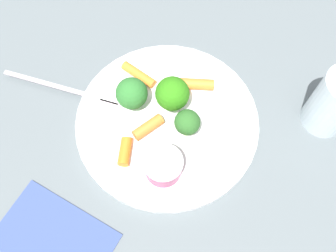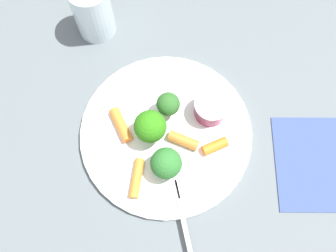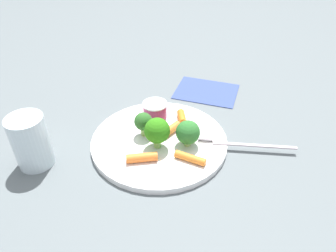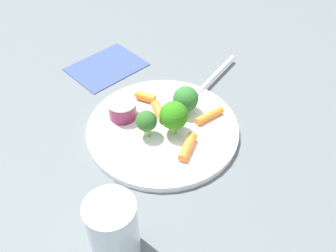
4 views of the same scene
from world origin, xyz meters
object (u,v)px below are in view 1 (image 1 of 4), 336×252
at_px(broccoli_floret_0, 170,93).
at_px(drinking_glass, 335,102).
at_px(sauce_cup, 163,166).
at_px(carrot_stick_1, 139,75).
at_px(carrot_stick_0, 195,84).
at_px(carrot_stick_3, 125,152).
at_px(fork, 62,90).
at_px(broccoli_floret_1, 132,94).
at_px(broccoli_floret_2, 187,123).
at_px(carrot_stick_2, 148,127).
at_px(napkin, 49,245).
at_px(plate, 167,122).

height_order(broccoli_floret_0, drinking_glass, drinking_glass).
relative_size(sauce_cup, carrot_stick_1, 0.91).
bearing_deg(carrot_stick_1, carrot_stick_0, 6.78).
distance_m(carrot_stick_3, fork, 0.14).
distance_m(sauce_cup, broccoli_floret_1, 0.11).
relative_size(broccoli_floret_0, carrot_stick_0, 1.12).
bearing_deg(carrot_stick_1, broccoli_floret_0, -28.46).
bearing_deg(carrot_stick_3, broccoli_floret_0, 69.09).
relative_size(carrot_stick_1, drinking_glass, 0.58).
relative_size(broccoli_floret_1, carrot_stick_3, 1.35).
distance_m(carrot_stick_0, carrot_stick_1, 0.09).
bearing_deg(carrot_stick_1, broccoli_floret_2, -34.29).
distance_m(carrot_stick_0, drinking_glass, 0.20).
xyz_separation_m(broccoli_floret_2, carrot_stick_0, (-0.01, 0.08, -0.02)).
xyz_separation_m(carrot_stick_1, fork, (-0.10, -0.06, -0.01)).
distance_m(broccoli_floret_1, carrot_stick_2, 0.05).
bearing_deg(napkin, carrot_stick_3, 70.94).
relative_size(broccoli_floret_1, napkin, 0.35).
relative_size(broccoli_floret_2, napkin, 0.34).
xyz_separation_m(plate, carrot_stick_0, (0.02, 0.07, 0.01)).
bearing_deg(plate, broccoli_floret_0, 99.11).
distance_m(carrot_stick_1, fork, 0.12).
distance_m(carrot_stick_0, fork, 0.20).
relative_size(broccoli_floret_0, drinking_glass, 0.62).
bearing_deg(plate, napkin, -112.60).
distance_m(broccoli_floret_0, broccoli_floret_2, 0.05).
height_order(carrot_stick_2, napkin, carrot_stick_2).
bearing_deg(carrot_stick_3, broccoli_floret_2, 39.58).
bearing_deg(broccoli_floret_2, plate, 163.21).
relative_size(carrot_stick_1, napkin, 0.39).
bearing_deg(carrot_stick_3, sauce_cup, -5.93).
height_order(broccoli_floret_2, drinking_glass, drinking_glass).
bearing_deg(broccoli_floret_0, carrot_stick_1, 151.54).
xyz_separation_m(plate, drinking_glass, (0.21, 0.08, 0.04)).
relative_size(drinking_glass, napkin, 0.67).
relative_size(broccoli_floret_1, carrot_stick_2, 1.13).
bearing_deg(broccoli_floret_2, carrot_stick_2, -165.96).
height_order(broccoli_floret_0, carrot_stick_1, broccoli_floret_0).
distance_m(sauce_cup, fork, 0.20).
relative_size(broccoli_floret_0, carrot_stick_1, 1.08).
xyz_separation_m(carrot_stick_3, drinking_glass, (0.25, 0.15, 0.03)).
bearing_deg(napkin, broccoli_floret_2, 59.30).
bearing_deg(drinking_glass, broccoli_floret_0, -165.41).
distance_m(sauce_cup, carrot_stick_2, 0.07).
relative_size(plate, carrot_stick_3, 6.87).
xyz_separation_m(fork, drinking_glass, (0.38, 0.08, 0.04)).
bearing_deg(carrot_stick_0, carrot_stick_1, -173.22).
xyz_separation_m(carrot_stick_0, carrot_stick_2, (-0.04, -0.09, -0.00)).
bearing_deg(plate, drinking_glass, 20.39).
distance_m(broccoli_floret_0, carrot_stick_2, 0.06).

